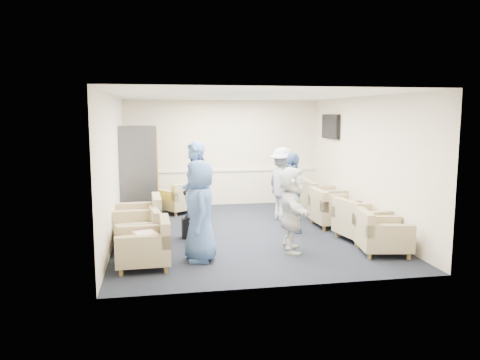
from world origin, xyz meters
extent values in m
plane|color=black|center=(0.00, 0.00, 0.00)|extent=(6.00, 6.00, 0.00)
plane|color=white|center=(0.00, 0.00, 2.70)|extent=(6.00, 6.00, 0.00)
cube|color=beige|center=(0.00, 3.00, 1.35)|extent=(5.00, 0.02, 2.70)
cube|color=beige|center=(0.00, -3.00, 1.35)|extent=(5.00, 0.02, 2.70)
cube|color=beige|center=(-2.50, 0.00, 1.35)|extent=(0.02, 6.00, 2.70)
cube|color=beige|center=(2.50, 0.00, 1.35)|extent=(0.02, 6.00, 2.70)
cube|color=silver|center=(0.00, 2.98, 0.90)|extent=(4.98, 0.04, 0.06)
cube|color=black|center=(2.44, 1.80, 2.05)|extent=(0.07, 1.00, 0.58)
cube|color=black|center=(2.40, 1.80, 2.05)|extent=(0.01, 0.92, 0.50)
cube|color=#48494F|center=(2.48, 1.80, 1.90)|extent=(0.04, 0.10, 0.25)
cube|color=#92825E|center=(-1.94, -1.84, 0.25)|extent=(0.82, 0.82, 0.26)
cube|color=#957752|center=(-1.94, -1.84, 0.43)|extent=(0.57, 0.53, 0.09)
cube|color=#92825E|center=(-1.60, -1.84, 0.57)|extent=(0.15, 0.81, 0.38)
cube|color=#92825E|center=(-2.06, -0.90, 0.23)|extent=(0.84, 0.84, 0.25)
cube|color=#957752|center=(-2.06, -0.90, 0.40)|extent=(0.58, 0.55, 0.09)
cube|color=#92825E|center=(-1.75, -0.86, 0.54)|extent=(0.21, 0.77, 0.36)
cube|color=#92825E|center=(-2.09, -0.23, 0.27)|extent=(0.92, 0.92, 0.29)
cube|color=#957752|center=(-2.09, -0.23, 0.47)|extent=(0.64, 0.60, 0.10)
cube|color=#92825E|center=(-1.72, -0.21, 0.63)|extent=(0.18, 0.89, 0.42)
cube|color=#92825E|center=(2.03, -1.83, 0.24)|extent=(0.91, 0.91, 0.26)
cube|color=#957752|center=(2.03, -1.83, 0.42)|extent=(0.62, 0.59, 0.09)
cube|color=#92825E|center=(1.70, -1.77, 0.56)|extent=(0.26, 0.80, 0.37)
cube|color=#92825E|center=(2.06, -0.93, 0.25)|extent=(0.95, 0.95, 0.27)
cube|color=#957752|center=(2.06, -0.93, 0.44)|extent=(0.65, 0.62, 0.10)
cube|color=#92825E|center=(1.72, -0.98, 0.58)|extent=(0.27, 0.84, 0.39)
cube|color=#92825E|center=(1.94, 0.17, 0.26)|extent=(0.86, 0.86, 0.28)
cube|color=#957752|center=(1.94, 0.17, 0.45)|extent=(0.60, 0.56, 0.10)
cube|color=#92825E|center=(1.58, 0.16, 0.60)|extent=(0.15, 0.85, 0.40)
cube|color=#92825E|center=(2.07, 1.18, 0.27)|extent=(0.91, 0.91, 0.29)
cube|color=#957752|center=(2.07, 1.18, 0.47)|extent=(0.63, 0.59, 0.10)
cube|color=#92825E|center=(1.70, 1.17, 0.63)|extent=(0.17, 0.89, 0.42)
cube|color=#92825E|center=(-1.21, 2.17, 0.24)|extent=(1.09, 1.09, 0.26)
cube|color=#957752|center=(-1.21, 2.17, 0.41)|extent=(0.72, 0.73, 0.09)
cube|color=#92825E|center=(-1.03, 1.90, 0.55)|extent=(0.72, 0.55, 0.37)
cube|color=#48494F|center=(-2.10, 1.76, 1.04)|extent=(0.82, 0.99, 2.08)
cube|color=orange|center=(-1.68, 1.76, 1.15)|extent=(0.02, 0.84, 1.67)
cube|color=black|center=(-1.68, 1.76, 0.27)|extent=(0.02, 0.49, 0.13)
cube|color=black|center=(-1.12, -0.18, 0.19)|extent=(0.28, 0.22, 0.38)
sphere|color=black|center=(-1.12, -0.18, 0.36)|extent=(0.19, 0.19, 0.19)
cube|color=silver|center=(-1.89, -1.84, 0.48)|extent=(0.43, 0.49, 0.12)
imported|color=#3F5E99|center=(-1.04, -1.64, 0.81)|extent=(0.55, 0.81, 1.63)
imported|color=#3F5E99|center=(-1.04, -0.58, 0.93)|extent=(0.48, 0.70, 1.86)
imported|color=black|center=(-0.86, 0.81, 0.75)|extent=(0.73, 0.85, 1.50)
imported|color=beige|center=(1.04, 0.97, 0.81)|extent=(0.84, 1.16, 1.62)
imported|color=#3F5E99|center=(0.93, -0.13, 0.80)|extent=(0.51, 0.98, 1.59)
imported|color=silver|center=(0.55, -1.41, 0.73)|extent=(0.66, 1.41, 1.47)
camera|label=1|loc=(-1.71, -8.94, 2.34)|focal=35.00mm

